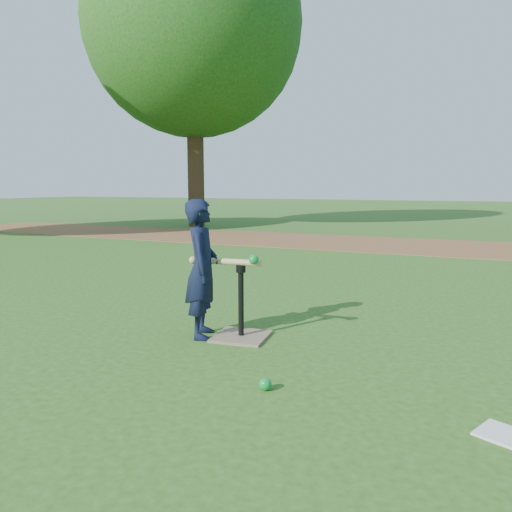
% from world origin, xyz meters
% --- Properties ---
extents(ground, '(80.00, 80.00, 0.00)m').
position_xyz_m(ground, '(0.00, 0.00, 0.00)').
color(ground, '#285116').
rests_on(ground, ground).
extents(dirt_strip, '(24.00, 3.00, 0.01)m').
position_xyz_m(dirt_strip, '(0.00, 7.50, 0.01)').
color(dirt_strip, brown).
rests_on(dirt_strip, ground).
extents(child, '(0.42, 0.49, 1.15)m').
position_xyz_m(child, '(-0.03, 0.23, 0.58)').
color(child, black).
rests_on(child, ground).
extents(wiffle_ball_ground, '(0.08, 0.08, 0.08)m').
position_xyz_m(wiffle_ball_ground, '(0.89, -0.59, 0.04)').
color(wiffle_ball_ground, '#0C8A2F').
rests_on(wiffle_ball_ground, ground).
extents(clipboard, '(0.37, 0.33, 0.01)m').
position_xyz_m(clipboard, '(2.25, -0.62, 0.01)').
color(clipboard, silver).
rests_on(clipboard, ground).
extents(batting_tee, '(0.48, 0.48, 0.61)m').
position_xyz_m(batting_tee, '(0.28, 0.32, 0.11)').
color(batting_tee, '#816852').
rests_on(batting_tee, ground).
extents(swing_action, '(0.64, 0.14, 0.11)m').
position_xyz_m(swing_action, '(0.18, 0.29, 0.65)').
color(swing_action, tan).
rests_on(swing_action, ground).
extents(tree_left, '(6.40, 6.40, 9.08)m').
position_xyz_m(tree_left, '(-6.00, 10.00, 5.87)').
color(tree_left, '#382316').
rests_on(tree_left, ground).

